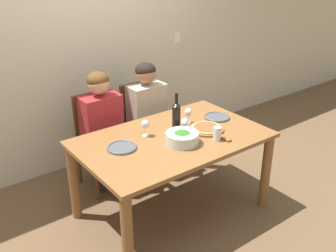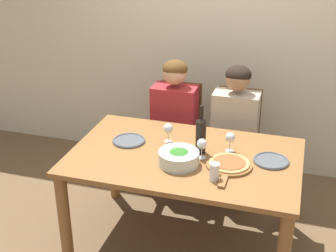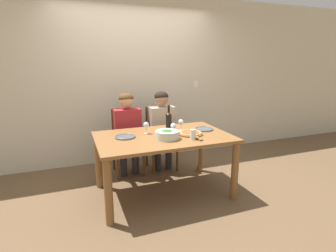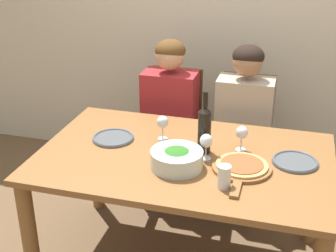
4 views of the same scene
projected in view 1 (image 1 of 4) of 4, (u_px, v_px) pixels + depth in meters
The scene contains 16 objects.
ground_plane at pixel (172, 210), 3.71m from camera, with size 40.00×40.00×0.00m, color brown.
back_wall at pixel (94, 42), 4.14m from camera, with size 10.00×0.06×2.70m.
dining_table at pixel (172, 150), 3.44m from camera, with size 1.63×1.02×0.76m.
chair_left at pixel (98, 138), 3.96m from camera, with size 0.42×0.42×0.96m.
chair_right at pixel (142, 125), 4.25m from camera, with size 0.42×0.42×0.96m.
person_woman at pixel (102, 121), 3.78m from camera, with size 0.47×0.51×1.22m.
person_man at pixel (148, 109), 4.07m from camera, with size 0.47×0.51×1.22m.
wine_bottle at pixel (176, 116), 3.44m from camera, with size 0.07×0.07×0.36m.
broccoli_bowl at pixel (182, 138), 3.27m from camera, with size 0.28×0.28×0.11m.
dinner_plate_left at pixel (122, 147), 3.20m from camera, with size 0.25×0.25×0.02m.
dinner_plate_right at pixel (217, 117), 3.77m from camera, with size 0.25×0.25×0.02m.
pizza_on_board at pixel (207, 129), 3.51m from camera, with size 0.31×0.45×0.04m.
wine_glass_left at pixel (145, 125), 3.37m from camera, with size 0.07×0.07×0.15m.
wine_glass_right at pixel (188, 113), 3.62m from camera, with size 0.07×0.07×0.15m.
wine_glass_centre at pixel (185, 123), 3.41m from camera, with size 0.07×0.07×0.15m.
water_tumbler at pixel (217, 134), 3.32m from camera, with size 0.07×0.07×0.12m.
Camera 1 is at (-1.86, -2.41, 2.26)m, focal length 42.00 mm.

